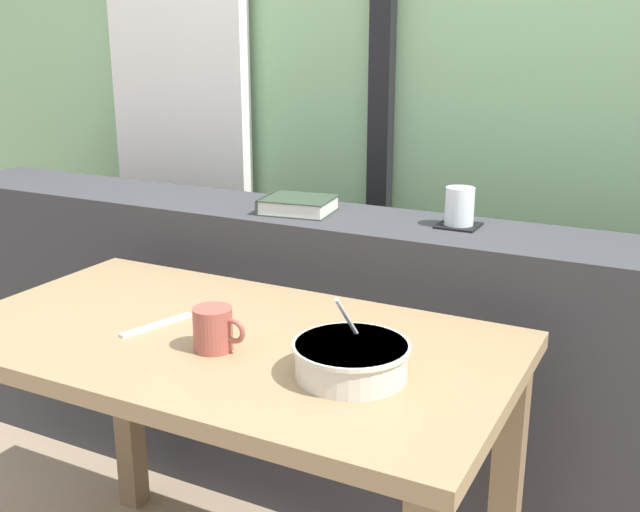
{
  "coord_description": "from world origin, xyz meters",
  "views": [
    {
      "loc": [
        0.79,
        -1.18,
        1.3
      ],
      "look_at": [
        0.02,
        0.33,
        0.8
      ],
      "focal_mm": 42.18,
      "sensor_mm": 36.0,
      "label": 1
    }
  ],
  "objects_px": {
    "juice_glass": "(459,208)",
    "coaster_square": "(458,226)",
    "closed_book": "(297,205)",
    "breakfast_table": "(228,388)",
    "fork_utensil": "(157,325)",
    "soup_bowl": "(351,359)",
    "ceramic_mug": "(213,329)"
  },
  "relations": [
    {
      "from": "breakfast_table",
      "to": "juice_glass",
      "type": "distance_m",
      "value": 0.73
    },
    {
      "from": "coaster_square",
      "to": "juice_glass",
      "type": "relative_size",
      "value": 1.07
    },
    {
      "from": "soup_bowl",
      "to": "breakfast_table",
      "type": "bearing_deg",
      "value": 169.52
    },
    {
      "from": "coaster_square",
      "to": "closed_book",
      "type": "bearing_deg",
      "value": -173.88
    },
    {
      "from": "closed_book",
      "to": "coaster_square",
      "type": "bearing_deg",
      "value": 6.12
    },
    {
      "from": "closed_book",
      "to": "breakfast_table",
      "type": "bearing_deg",
      "value": -75.84
    },
    {
      "from": "coaster_square",
      "to": "soup_bowl",
      "type": "xyz_separation_m",
      "value": [
        0.01,
        -0.65,
        -0.1
      ]
    },
    {
      "from": "breakfast_table",
      "to": "ceramic_mug",
      "type": "bearing_deg",
      "value": -75.05
    },
    {
      "from": "coaster_square",
      "to": "closed_book",
      "type": "relative_size",
      "value": 0.49
    },
    {
      "from": "juice_glass",
      "to": "breakfast_table",
      "type": "bearing_deg",
      "value": -116.03
    },
    {
      "from": "closed_book",
      "to": "fork_utensil",
      "type": "height_order",
      "value": "closed_book"
    },
    {
      "from": "soup_bowl",
      "to": "fork_utensil",
      "type": "xyz_separation_m",
      "value": [
        -0.46,
        0.03,
        -0.03
      ]
    },
    {
      "from": "coaster_square",
      "to": "soup_bowl",
      "type": "height_order",
      "value": "soup_bowl"
    },
    {
      "from": "closed_book",
      "to": "ceramic_mug",
      "type": "relative_size",
      "value": 1.8
    },
    {
      "from": "coaster_square",
      "to": "ceramic_mug",
      "type": "bearing_deg",
      "value": -112.17
    },
    {
      "from": "closed_book",
      "to": "ceramic_mug",
      "type": "height_order",
      "value": "closed_book"
    },
    {
      "from": "coaster_square",
      "to": "fork_utensil",
      "type": "xyz_separation_m",
      "value": [
        -0.45,
        -0.62,
        -0.12
      ]
    },
    {
      "from": "coaster_square",
      "to": "soup_bowl",
      "type": "bearing_deg",
      "value": -88.93
    },
    {
      "from": "closed_book",
      "to": "soup_bowl",
      "type": "bearing_deg",
      "value": -53.89
    },
    {
      "from": "breakfast_table",
      "to": "closed_book",
      "type": "distance_m",
      "value": 0.63
    },
    {
      "from": "juice_glass",
      "to": "coaster_square",
      "type": "bearing_deg",
      "value": 0.0
    },
    {
      "from": "breakfast_table",
      "to": "juice_glass",
      "type": "bearing_deg",
      "value": 63.97
    },
    {
      "from": "juice_glass",
      "to": "soup_bowl",
      "type": "bearing_deg",
      "value": -88.93
    },
    {
      "from": "breakfast_table",
      "to": "soup_bowl",
      "type": "distance_m",
      "value": 0.34
    },
    {
      "from": "coaster_square",
      "to": "soup_bowl",
      "type": "relative_size",
      "value": 0.48
    },
    {
      "from": "coaster_square",
      "to": "juice_glass",
      "type": "bearing_deg",
      "value": 0.0
    },
    {
      "from": "ceramic_mug",
      "to": "coaster_square",
      "type": "bearing_deg",
      "value": 67.83
    },
    {
      "from": "coaster_square",
      "to": "juice_glass",
      "type": "height_order",
      "value": "juice_glass"
    },
    {
      "from": "coaster_square",
      "to": "juice_glass",
      "type": "distance_m",
      "value": 0.04
    },
    {
      "from": "coaster_square",
      "to": "fork_utensil",
      "type": "height_order",
      "value": "coaster_square"
    },
    {
      "from": "breakfast_table",
      "to": "fork_utensil",
      "type": "height_order",
      "value": "fork_utensil"
    },
    {
      "from": "juice_glass",
      "to": "soup_bowl",
      "type": "relative_size",
      "value": 0.45
    }
  ]
}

